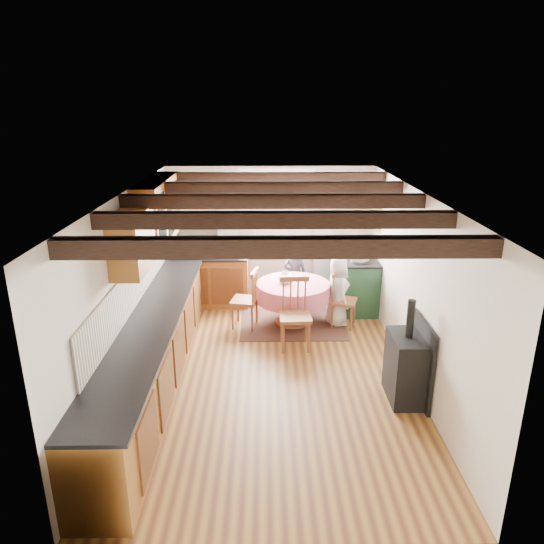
{
  "coord_description": "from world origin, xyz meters",
  "views": [
    {
      "loc": [
        -0.09,
        -5.85,
        3.4
      ],
      "look_at": [
        0.0,
        0.8,
        1.15
      ],
      "focal_mm": 32.78,
      "sensor_mm": 36.0,
      "label": 1
    }
  ],
  "objects_px": {
    "chair_left": "(244,298)",
    "cup": "(285,274)",
    "chair_right": "(344,299)",
    "cast_iron_stove": "(407,351)",
    "child_right": "(338,291)",
    "dining_table": "(293,304)",
    "aga_range": "(356,283)",
    "child_far": "(295,276)",
    "chair_near": "(295,314)"
  },
  "relations": [
    {
      "from": "dining_table",
      "to": "aga_range",
      "type": "distance_m",
      "value": 1.31
    },
    {
      "from": "chair_near",
      "to": "child_right",
      "type": "distance_m",
      "value": 1.1
    },
    {
      "from": "chair_near",
      "to": "aga_range",
      "type": "bearing_deg",
      "value": 50.43
    },
    {
      "from": "cast_iron_stove",
      "to": "child_right",
      "type": "relative_size",
      "value": 1.13
    },
    {
      "from": "child_far",
      "to": "chair_near",
      "type": "bearing_deg",
      "value": 92.29
    },
    {
      "from": "chair_near",
      "to": "chair_left",
      "type": "xyz_separation_m",
      "value": [
        -0.76,
        0.75,
        -0.04
      ]
    },
    {
      "from": "dining_table",
      "to": "child_right",
      "type": "height_order",
      "value": "child_right"
    },
    {
      "from": "child_far",
      "to": "cup",
      "type": "xyz_separation_m",
      "value": [
        -0.2,
        -0.5,
        0.2
      ]
    },
    {
      "from": "dining_table",
      "to": "chair_near",
      "type": "relative_size",
      "value": 1.11
    },
    {
      "from": "chair_right",
      "to": "aga_range",
      "type": "xyz_separation_m",
      "value": [
        0.31,
        0.73,
        0.01
      ]
    },
    {
      "from": "chair_near",
      "to": "chair_right",
      "type": "distance_m",
      "value": 1.12
    },
    {
      "from": "chair_right",
      "to": "child_far",
      "type": "xyz_separation_m",
      "value": [
        -0.73,
        0.87,
        0.09
      ]
    },
    {
      "from": "chair_near",
      "to": "chair_left",
      "type": "distance_m",
      "value": 1.07
    },
    {
      "from": "chair_left",
      "to": "cup",
      "type": "xyz_separation_m",
      "value": [
        0.66,
        0.38,
        0.27
      ]
    },
    {
      "from": "chair_near",
      "to": "cast_iron_stove",
      "type": "height_order",
      "value": "cast_iron_stove"
    },
    {
      "from": "chair_near",
      "to": "chair_left",
      "type": "relative_size",
      "value": 1.09
    },
    {
      "from": "chair_left",
      "to": "child_far",
      "type": "xyz_separation_m",
      "value": [
        0.86,
        0.88,
        0.07
      ]
    },
    {
      "from": "chair_left",
      "to": "chair_right",
      "type": "height_order",
      "value": "chair_left"
    },
    {
      "from": "chair_near",
      "to": "chair_right",
      "type": "bearing_deg",
      "value": 40.3
    },
    {
      "from": "chair_near",
      "to": "aga_range",
      "type": "relative_size",
      "value": 1.03
    },
    {
      "from": "dining_table",
      "to": "chair_left",
      "type": "relative_size",
      "value": 1.21
    },
    {
      "from": "chair_left",
      "to": "child_right",
      "type": "bearing_deg",
      "value": 104.78
    },
    {
      "from": "cast_iron_stove",
      "to": "chair_near",
      "type": "bearing_deg",
      "value": 132.79
    },
    {
      "from": "cast_iron_stove",
      "to": "child_far",
      "type": "relative_size",
      "value": 1.16
    },
    {
      "from": "dining_table",
      "to": "chair_right",
      "type": "height_order",
      "value": "chair_right"
    },
    {
      "from": "chair_near",
      "to": "cast_iron_stove",
      "type": "bearing_deg",
      "value": -49.29
    },
    {
      "from": "chair_left",
      "to": "chair_right",
      "type": "xyz_separation_m",
      "value": [
        1.59,
        0.01,
        -0.02
      ]
    },
    {
      "from": "dining_table",
      "to": "chair_left",
      "type": "xyz_separation_m",
      "value": [
        -0.77,
        -0.08,
        0.13
      ]
    },
    {
      "from": "dining_table",
      "to": "chair_left",
      "type": "distance_m",
      "value": 0.79
    },
    {
      "from": "child_right",
      "to": "chair_left",
      "type": "bearing_deg",
      "value": 79.79
    },
    {
      "from": "chair_near",
      "to": "cup",
      "type": "relative_size",
      "value": 10.22
    },
    {
      "from": "chair_right",
      "to": "child_right",
      "type": "relative_size",
      "value": 0.81
    },
    {
      "from": "cup",
      "to": "cast_iron_stove",
      "type": "bearing_deg",
      "value": -61.37
    },
    {
      "from": "aga_range",
      "to": "child_far",
      "type": "bearing_deg",
      "value": 172.08
    },
    {
      "from": "aga_range",
      "to": "cup",
      "type": "distance_m",
      "value": 1.32
    },
    {
      "from": "child_right",
      "to": "dining_table",
      "type": "bearing_deg",
      "value": 76.42
    },
    {
      "from": "chair_left",
      "to": "cup",
      "type": "height_order",
      "value": "chair_left"
    },
    {
      "from": "cast_iron_stove",
      "to": "child_far",
      "type": "distance_m",
      "value": 3.19
    },
    {
      "from": "chair_left",
      "to": "cup",
      "type": "relative_size",
      "value": 9.36
    },
    {
      "from": "dining_table",
      "to": "cast_iron_stove",
      "type": "xyz_separation_m",
      "value": [
        1.23,
        -2.17,
        0.29
      ]
    },
    {
      "from": "dining_table",
      "to": "cup",
      "type": "distance_m",
      "value": 0.51
    },
    {
      "from": "chair_left",
      "to": "child_right",
      "type": "xyz_separation_m",
      "value": [
        1.49,
        0.07,
        0.09
      ]
    },
    {
      "from": "dining_table",
      "to": "aga_range",
      "type": "height_order",
      "value": "aga_range"
    },
    {
      "from": "chair_right",
      "to": "cast_iron_stove",
      "type": "height_order",
      "value": "cast_iron_stove"
    },
    {
      "from": "chair_left",
      "to": "child_far",
      "type": "distance_m",
      "value": 1.23
    },
    {
      "from": "aga_range",
      "to": "cup",
      "type": "xyz_separation_m",
      "value": [
        -1.24,
        -0.35,
        0.28
      ]
    },
    {
      "from": "child_far",
      "to": "child_right",
      "type": "bearing_deg",
      "value": 133.67
    },
    {
      "from": "child_far",
      "to": "child_right",
      "type": "distance_m",
      "value": 1.02
    },
    {
      "from": "aga_range",
      "to": "child_right",
      "type": "xyz_separation_m",
      "value": [
        -0.41,
        -0.66,
        0.1
      ]
    },
    {
      "from": "chair_left",
      "to": "aga_range",
      "type": "relative_size",
      "value": 0.95
    }
  ]
}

